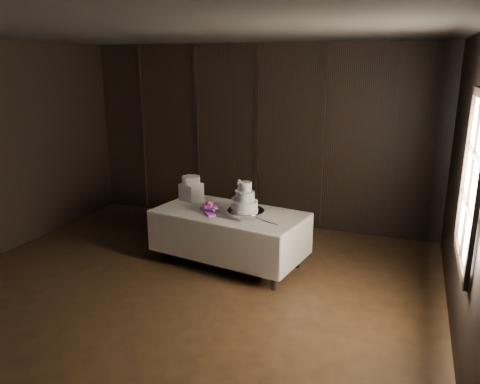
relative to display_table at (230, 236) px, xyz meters
The scene contains 9 objects.
room 1.98m from the display_table, 98.30° to the right, with size 6.08×7.08×3.08m.
window 3.23m from the display_table, 22.74° to the right, with size 0.06×1.16×1.56m, color black.
display_table is the anchor object (origin of this frame).
cake_stand 0.49m from the display_table, 23.04° to the right, with size 0.48×0.48×0.09m, color silver.
wedding_cake 0.64m from the display_table, 28.25° to the right, with size 0.35×0.31×0.37m.
bouquet 0.48m from the display_table, 157.60° to the right, with size 0.29×0.39×0.18m, color #E34E7D, non-canonical shape.
box_pedestal 0.92m from the display_table, 156.20° to the left, with size 0.26×0.26×0.25m, color white.
small_cake 1.02m from the display_table, 156.20° to the left, with size 0.26×0.26×0.10m, color white.
cake_knife 0.69m from the display_table, 20.59° to the right, with size 0.37×0.02×0.01m, color silver.
Camera 1 is at (2.45, -3.89, 2.69)m, focal length 35.00 mm.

